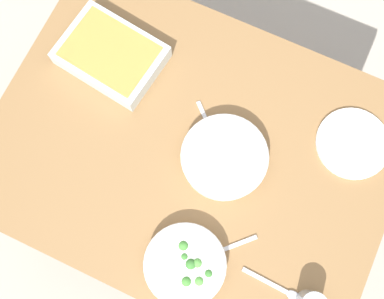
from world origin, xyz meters
name	(u,v)px	position (x,y,z in m)	size (l,w,h in m)	color
ground_plane	(192,188)	(0.00, 0.00, 0.00)	(6.00, 6.00, 0.00)	#B2A899
dining_table	(192,156)	(0.00, 0.00, 0.65)	(1.20, 0.90, 0.74)	olive
stew_bowl	(224,157)	(-0.10, -0.01, 0.77)	(0.25, 0.25, 0.06)	white
broccoli_bowl	(185,265)	(-0.12, 0.31, 0.77)	(0.23, 0.23, 0.06)	white
baking_dish	(111,55)	(0.35, -0.16, 0.77)	(0.33, 0.26, 0.06)	silver
side_plate	(353,143)	(-0.43, -0.22, 0.75)	(0.22, 0.22, 0.01)	white
spoon_by_stew	(213,135)	(-0.04, -0.07, 0.74)	(0.14, 0.13, 0.01)	silver
spoon_by_broccoli	(220,251)	(-0.20, 0.24, 0.74)	(0.14, 0.14, 0.01)	silver
spoon_spare	(279,288)	(-0.39, 0.26, 0.74)	(0.18, 0.03, 0.01)	silver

